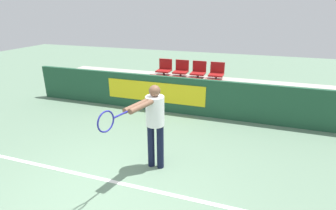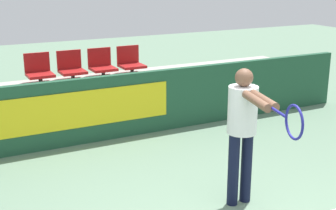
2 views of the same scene
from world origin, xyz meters
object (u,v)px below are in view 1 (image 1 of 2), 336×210
at_px(stadium_chair_2, 192,88).
at_px(stadium_chair_6, 199,71).
at_px(stadium_chair_1, 173,87).
at_px(tennis_player, 153,119).
at_px(stadium_chair_7, 217,72).
at_px(stadium_chair_0, 155,85).
at_px(stadium_chair_3, 211,90).
at_px(stadium_chair_4, 164,68).
at_px(stadium_chair_5, 181,70).

bearing_deg(stadium_chair_2, stadium_chair_6, 90.00).
bearing_deg(stadium_chair_1, tennis_player, -78.18).
bearing_deg(stadium_chair_7, stadium_chair_0, -153.55).
bearing_deg(stadium_chair_0, stadium_chair_3, 0.00).
relative_size(stadium_chair_1, stadium_chair_4, 1.00).
bearing_deg(stadium_chair_6, stadium_chair_0, -143.27).
bearing_deg(stadium_chair_7, stadium_chair_3, -90.00).
bearing_deg(stadium_chair_5, stadium_chair_0, -123.82).
xyz_separation_m(stadium_chair_0, stadium_chair_4, (0.00, 0.89, 0.35)).
xyz_separation_m(stadium_chair_4, tennis_player, (1.33, -4.38, 0.09)).
xyz_separation_m(stadium_chair_6, stadium_chair_7, (0.60, 0.00, 0.00)).
distance_m(stadium_chair_4, tennis_player, 4.58).
bearing_deg(stadium_chair_2, stadium_chair_0, 180.00).
bearing_deg(stadium_chair_5, stadium_chair_2, -56.18).
xyz_separation_m(stadium_chair_4, stadium_chair_5, (0.60, 0.00, 0.00)).
relative_size(stadium_chair_1, stadium_chair_5, 1.00).
distance_m(stadium_chair_0, stadium_chair_3, 1.79).
bearing_deg(stadium_chair_5, stadium_chair_7, 0.00).
distance_m(stadium_chair_4, stadium_chair_7, 1.79).
bearing_deg(stadium_chair_0, stadium_chair_4, 90.00).
relative_size(stadium_chair_3, stadium_chair_7, 1.00).
height_order(stadium_chair_4, stadium_chair_6, same).
height_order(stadium_chair_3, stadium_chair_6, stadium_chair_6).
bearing_deg(stadium_chair_0, tennis_player, -69.19).
height_order(stadium_chair_1, tennis_player, tennis_player).
distance_m(stadium_chair_2, stadium_chair_4, 1.53).
bearing_deg(tennis_player, stadium_chair_0, 124.97).
relative_size(stadium_chair_0, stadium_chair_2, 1.00).
bearing_deg(stadium_chair_4, stadium_chair_2, -36.73).
bearing_deg(stadium_chair_7, tennis_player, -96.00).
xyz_separation_m(stadium_chair_0, stadium_chair_3, (1.79, 0.00, 0.00)).
height_order(stadium_chair_2, stadium_chair_3, same).
distance_m(stadium_chair_6, stadium_chair_7, 0.60).
height_order(stadium_chair_1, stadium_chair_2, same).
bearing_deg(stadium_chair_7, stadium_chair_2, -123.82).
bearing_deg(stadium_chair_7, stadium_chair_1, -143.27).
xyz_separation_m(stadium_chair_1, stadium_chair_4, (-0.60, 0.89, 0.35)).
bearing_deg(stadium_chair_2, stadium_chair_7, 56.18).
distance_m(stadium_chair_0, stadium_chair_4, 0.96).
bearing_deg(stadium_chair_3, stadium_chair_6, 123.82).
relative_size(stadium_chair_0, stadium_chair_1, 1.00).
bearing_deg(tennis_player, stadium_chair_5, 113.64).
height_order(stadium_chair_5, stadium_chair_6, same).
xyz_separation_m(stadium_chair_5, tennis_player, (0.73, -4.38, 0.09)).
height_order(stadium_chair_2, stadium_chair_7, stadium_chair_7).
height_order(stadium_chair_1, stadium_chair_3, same).
bearing_deg(stadium_chair_6, stadium_chair_3, -56.18).
relative_size(stadium_chair_7, tennis_player, 0.32).
relative_size(stadium_chair_0, stadium_chair_7, 1.00).
distance_m(stadium_chair_5, stadium_chair_7, 1.19).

